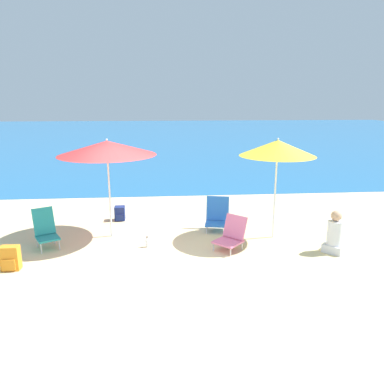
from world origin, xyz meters
TOP-DOWN VIEW (x-y plane):
  - ground_plane at (0.00, 0.00)m, footprint 60.00×60.00m
  - sea_water at (0.00, 24.77)m, footprint 60.00×40.00m
  - beach_umbrella_yellow at (2.62, 1.11)m, footprint 1.57×1.57m
  - beach_umbrella_red at (-0.87, 1.46)m, footprint 2.03×2.03m
  - beach_chair_pink at (1.60, 0.55)m, footprint 0.74×0.74m
  - beach_chair_blue at (1.49, 1.70)m, footprint 0.61×0.61m
  - beach_chair_teal at (-2.10, 0.96)m, footprint 0.61×0.67m
  - person_seated_near at (3.56, 0.22)m, footprint 0.48×0.48m
  - backpack_navy at (-0.80, 2.57)m, footprint 0.24×0.27m
  - backpack_orange at (-2.42, -0.06)m, footprint 0.31×0.21m
  - water_bottle at (-0.08, 0.77)m, footprint 0.07×0.07m

SIDE VIEW (x-z plane):
  - ground_plane at x=0.00m, z-range 0.00..0.00m
  - sea_water at x=0.00m, z-range 0.00..0.01m
  - water_bottle at x=-0.08m, z-range -0.02..0.20m
  - backpack_navy at x=-0.80m, z-range 0.00..0.34m
  - backpack_orange at x=-2.42m, z-range 0.00..0.43m
  - beach_chair_pink at x=1.60m, z-range -0.03..0.63m
  - beach_chair_blue at x=1.49m, z-range -0.04..0.71m
  - person_seated_near at x=3.56m, z-range -0.07..0.77m
  - beach_chair_teal at x=-2.10m, z-range -0.01..0.77m
  - beach_umbrella_red at x=-0.87m, z-range 0.87..2.99m
  - beach_umbrella_yellow at x=2.62m, z-range 0.86..3.00m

